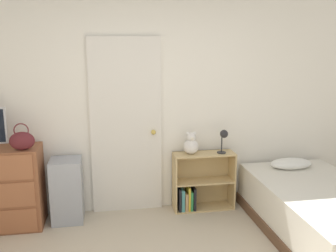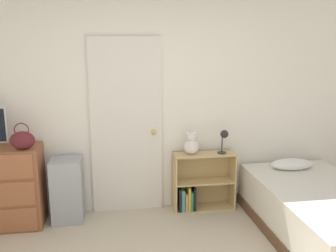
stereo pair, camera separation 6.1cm
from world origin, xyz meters
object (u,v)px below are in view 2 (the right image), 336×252
(handbag, at_px, (22,140))
(desk_lamp, at_px, (224,137))
(bed, at_px, (323,214))
(bookshelf, at_px, (199,185))
(teddy_bear, at_px, (191,144))
(storage_bin, at_px, (67,190))

(handbag, distance_m, desk_lamp, 2.20)
(handbag, relative_size, bed, 0.14)
(bookshelf, relative_size, desk_lamp, 2.57)
(handbag, height_order, teddy_bear, handbag)
(teddy_bear, distance_m, desk_lamp, 0.39)
(teddy_bear, height_order, bed, teddy_bear)
(handbag, xyz_separation_m, bed, (3.00, -0.65, -0.73))
(handbag, height_order, desk_lamp, handbag)
(bookshelf, xyz_separation_m, desk_lamp, (0.27, -0.05, 0.60))
(handbag, height_order, bookshelf, handbag)
(desk_lamp, bearing_deg, handbag, -175.65)
(storage_bin, bearing_deg, desk_lamp, 0.25)
(storage_bin, distance_m, bed, 2.73)
(desk_lamp, bearing_deg, bookshelf, 170.41)
(handbag, bearing_deg, teddy_bear, 6.41)
(handbag, height_order, storage_bin, handbag)
(bookshelf, bearing_deg, bed, -38.66)
(handbag, bearing_deg, storage_bin, 21.96)
(bookshelf, relative_size, bed, 0.36)
(desk_lamp, distance_m, bed, 1.32)
(teddy_bear, bearing_deg, storage_bin, -178.19)
(storage_bin, height_order, bed, storage_bin)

